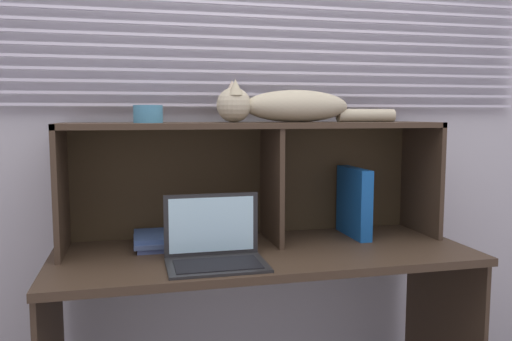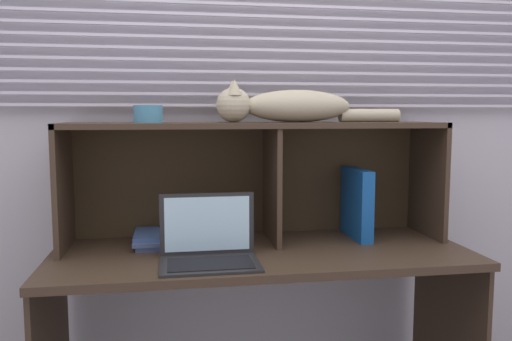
% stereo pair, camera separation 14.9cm
% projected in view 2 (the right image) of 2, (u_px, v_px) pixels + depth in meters
% --- Properties ---
extents(back_panel_with_blinds, '(4.40, 0.08, 2.50)m').
position_uv_depth(back_panel_with_blinds, '(248.00, 116.00, 2.29)').
color(back_panel_with_blinds, '#BBB8BC').
rests_on(back_panel_with_blinds, ground).
extents(desk, '(1.60, 0.63, 0.74)m').
position_uv_depth(desk, '(262.00, 284.00, 2.01)').
color(desk, '#3D2D1F').
rests_on(desk, ground).
extents(hutch_shelf_unit, '(1.53, 0.33, 0.49)m').
position_uv_depth(hutch_shelf_unit, '(256.00, 158.00, 2.13)').
color(hutch_shelf_unit, '#3D2D1F').
rests_on(hutch_shelf_unit, desk).
extents(cat, '(0.77, 0.16, 0.17)m').
position_uv_depth(cat, '(287.00, 106.00, 2.09)').
color(cat, '#BAAF8C').
rests_on(cat, hutch_shelf_unit).
extents(laptop, '(0.34, 0.24, 0.24)m').
position_uv_depth(laptop, '(209.00, 248.00, 1.83)').
color(laptop, black).
rests_on(laptop, desk).
extents(binder_upright, '(0.05, 0.26, 0.30)m').
position_uv_depth(binder_upright, '(357.00, 203.00, 2.19)').
color(binder_upright, '#155099').
rests_on(binder_upright, desk).
extents(book_stack, '(0.16, 0.22, 0.05)m').
position_uv_depth(book_stack, '(154.00, 239.00, 2.06)').
color(book_stack, '#405080').
rests_on(book_stack, desk).
extents(small_basket, '(0.11, 0.11, 0.07)m').
position_uv_depth(small_basket, '(148.00, 114.00, 2.01)').
color(small_basket, teal).
rests_on(small_basket, hutch_shelf_unit).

